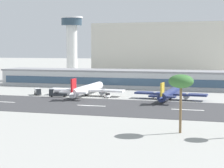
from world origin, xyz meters
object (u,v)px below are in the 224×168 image
Objects in this scene: terminal_building at (145,79)px; airliner_red_tail_gate_0 at (86,89)px; service_box_truck_0 at (38,91)px; airliner_gold_tail_gate_1 at (170,93)px; service_fuel_truck_2 at (58,93)px; service_baggage_tug_1 at (108,96)px; palm_tree_2 at (181,82)px; distant_hotel_block at (160,50)px; control_tower at (72,41)px.

terminal_building is 49.79m from airliner_red_tail_gate_0.
terminal_building reaches higher than service_box_truck_0.
airliner_gold_tail_gate_1 is 4.83× the size of service_fuel_truck_2.
palm_tree_2 is (39.96, -65.57, 12.71)m from service_baggage_tug_1.
terminal_building is at bearing -85.81° from distant_hotel_block.
distant_hotel_block is at bearing -120.36° from service_fuel_truck_2.
control_tower is at bearing 46.61° from airliner_gold_tail_gate_1.
airliner_red_tail_gate_0 reaches higher than service_box_truck_0.
service_fuel_truck_2 is (-11.36, -7.55, -1.03)m from airliner_red_tail_gate_0.
airliner_gold_tail_gate_1 is 6.86× the size of service_box_truck_0.
control_tower is 13.03× the size of service_baggage_tug_1.
control_tower reaches higher than airliner_gold_tail_gate_1.
palm_tree_2 reaches higher than terminal_building.
distant_hotel_block is at bearing -5.33° from airliner_red_tail_gate_0.
airliner_red_tail_gate_0 is (-12.24, -149.73, -18.83)m from distant_hotel_block.
distant_hotel_block reaches higher than service_baggage_tug_1.
distant_hotel_block is at bearing 100.29° from palm_tree_2.
airliner_red_tail_gate_0 reaches higher than service_fuel_truck_2.
service_fuel_truck_2 is (31.72, -97.07, -26.38)m from control_tower.
distant_hotel_block is 160.28m from service_fuel_truck_2.
terminal_building is 80.22m from control_tower.
terminal_building is 53.10m from airliner_gold_tail_gate_1.
distant_hotel_block is 31.54× the size of service_baggage_tug_1.
service_box_truck_0 is at bearing 97.09° from airliner_red_tail_gate_0.
distant_hotel_block is 2.60× the size of airliner_gold_tail_gate_1.
service_box_truck_0 is at bearing -78.44° from control_tower.
service_box_truck_0 is 102.19m from palm_tree_2.
airliner_red_tail_gate_0 is 40.97m from airliner_gold_tail_gate_1.
palm_tree_2 is (52.19, -70.20, 10.70)m from airliner_red_tail_gate_0.
airliner_red_tail_gate_0 is 13.06× the size of service_baggage_tug_1.
distant_hotel_block is 2.41× the size of airliner_red_tail_gate_0.
control_tower is 186.55m from palm_tree_2.
service_baggage_tug_1 is 0.40× the size of service_fuel_truck_2.
service_box_truck_0 is 0.39× the size of palm_tree_2.
palm_tree_2 reaches higher than service_fuel_truck_2.
control_tower is 1.07× the size of airliner_gold_tail_gate_1.
palm_tree_2 is at bearing -165.97° from airliner_gold_tail_gate_1.
terminal_building is 3.83× the size of airliner_red_tail_gate_0.
distant_hotel_block reaches higher than airliner_red_tail_gate_0.
airliner_red_tail_gate_0 is at bearing 60.59° from service_box_truck_0.
terminal_building is at bearing 27.73° from airliner_gold_tail_gate_1.
service_box_truck_0 is (18.97, -92.80, -26.62)m from control_tower.
service_baggage_tug_1 is at bearing 165.24° from service_fuel_truck_2.
terminal_building is at bearing -24.20° from airliner_red_tail_gate_0.
service_box_truck_0 is at bearing 94.57° from airliner_gold_tail_gate_1.
distant_hotel_block is at bearing 129.48° from service_box_truck_0.
service_fuel_truck_2 is at bearing 34.32° from service_box_truck_0.
control_tower is 127.60m from airliner_gold_tail_gate_1.
airliner_gold_tail_gate_1 is at bearing 99.59° from palm_tree_2.
distant_hotel_block is at bearing 15.03° from airliner_gold_tail_gate_1.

